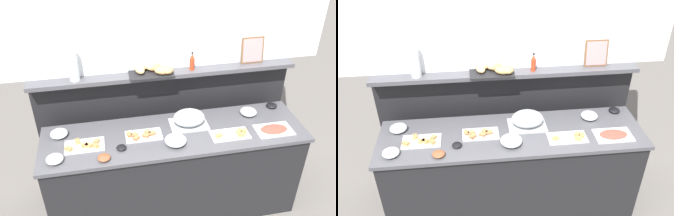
{
  "view_description": "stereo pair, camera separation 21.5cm",
  "coord_description": "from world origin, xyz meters",
  "views": [
    {
      "loc": [
        -0.54,
        -2.44,
        2.83
      ],
      "look_at": [
        -0.04,
        0.1,
        1.14
      ],
      "focal_mm": 38.08,
      "sensor_mm": 36.0,
      "label": 1
    },
    {
      "loc": [
        -0.33,
        -2.47,
        2.83
      ],
      "look_at": [
        -0.04,
        0.1,
        1.14
      ],
      "focal_mm": 38.08,
      "sensor_mm": 36.0,
      "label": 2
    }
  ],
  "objects": [
    {
      "name": "back_ledge_unit",
      "position": [
        0.0,
        0.49,
        0.69
      ],
      "size": [
        2.47,
        0.22,
        1.32
      ],
      "color": "black",
      "rests_on": "ground_plane"
    },
    {
      "name": "serving_cloche",
      "position": [
        0.15,
        0.1,
        1.0
      ],
      "size": [
        0.34,
        0.24,
        0.17
      ],
      "color": "#B7BABF",
      "rests_on": "buffet_counter"
    },
    {
      "name": "cold_cuts_platter",
      "position": [
        0.87,
        -0.13,
        0.94
      ],
      "size": [
        0.33,
        0.2,
        0.02
      ],
      "color": "silver",
      "rests_on": "buffet_counter"
    },
    {
      "name": "glass_bowl_medium",
      "position": [
        -0.03,
        -0.14,
        0.96
      ],
      "size": [
        0.18,
        0.18,
        0.07
      ],
      "color": "silver",
      "rests_on": "buffet_counter"
    },
    {
      "name": "condiment_bowl_teal",
      "position": [
        -0.48,
        -0.12,
        0.94
      ],
      "size": [
        0.08,
        0.08,
        0.03
      ],
      "primitive_type": "ellipsoid",
      "color": "black",
      "rests_on": "buffet_counter"
    },
    {
      "name": "sandwich_platter_side",
      "position": [
        0.48,
        -0.12,
        0.94
      ],
      "size": [
        0.34,
        0.17,
        0.04
      ],
      "color": "white",
      "rests_on": "buffet_counter"
    },
    {
      "name": "condiment_bowl_cream",
      "position": [
        1.01,
        0.23,
        0.95
      ],
      "size": [
        0.1,
        0.1,
        0.04
      ],
      "primitive_type": "ellipsoid",
      "color": "black",
      "rests_on": "buffet_counter"
    },
    {
      "name": "glass_bowl_large",
      "position": [
        -1.0,
        0.15,
        0.96
      ],
      "size": [
        0.15,
        0.15,
        0.06
      ],
      "color": "silver",
      "rests_on": "buffet_counter"
    },
    {
      "name": "sandwich_platter_front",
      "position": [
        -0.78,
        -0.03,
        0.94
      ],
      "size": [
        0.33,
        0.18,
        0.04
      ],
      "color": "white",
      "rests_on": "buffet_counter"
    },
    {
      "name": "ground_plane",
      "position": [
        0.0,
        0.6,
        0.0
      ],
      "size": [
        12.0,
        12.0,
        0.0
      ],
      "primitive_type": "plane",
      "color": "slate"
    },
    {
      "name": "glass_bowl_small",
      "position": [
        0.74,
        0.15,
        0.96
      ],
      "size": [
        0.15,
        0.15,
        0.06
      ],
      "color": "silver",
      "rests_on": "buffet_counter"
    },
    {
      "name": "glass_bowl_extra",
      "position": [
        -1.01,
        -0.18,
        0.95
      ],
      "size": [
        0.14,
        0.14,
        0.06
      ],
      "color": "silver",
      "rests_on": "buffet_counter"
    },
    {
      "name": "sandwich_platter_rear",
      "position": [
        -0.29,
        0.01,
        0.94
      ],
      "size": [
        0.31,
        0.17,
        0.04
      ],
      "color": "silver",
      "rests_on": "buffet_counter"
    },
    {
      "name": "hot_sauce_bottle",
      "position": [
        0.24,
        0.41,
        1.4
      ],
      "size": [
        0.04,
        0.04,
        0.18
      ],
      "color": "red",
      "rests_on": "back_ledge_unit"
    },
    {
      "name": "buffet_counter",
      "position": [
        0.0,
        0.0,
        0.47
      ],
      "size": [
        2.33,
        0.63,
        0.93
      ],
      "color": "black",
      "rests_on": "ground_plane"
    },
    {
      "name": "framed_picture",
      "position": [
        0.84,
        0.46,
        1.45
      ],
      "size": [
        0.22,
        0.05,
        0.25
      ],
      "color": "brown",
      "rests_on": "back_ledge_unit"
    },
    {
      "name": "bread_basket",
      "position": [
        -0.12,
        0.42,
        1.36
      ],
      "size": [
        0.42,
        0.28,
        0.08
      ],
      "color": "black",
      "rests_on": "back_ledge_unit"
    },
    {
      "name": "water_carafe",
      "position": [
        -0.81,
        0.42,
        1.46
      ],
      "size": [
        0.09,
        0.09,
        0.28
      ],
      "primitive_type": "cylinder",
      "color": "silver",
      "rests_on": "back_ledge_unit"
    },
    {
      "name": "condiment_bowl_red",
      "position": [
        -0.63,
        -0.23,
        0.95
      ],
      "size": [
        0.1,
        0.1,
        0.04
      ],
      "primitive_type": "ellipsoid",
      "color": "brown",
      "rests_on": "buffet_counter"
    }
  ]
}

